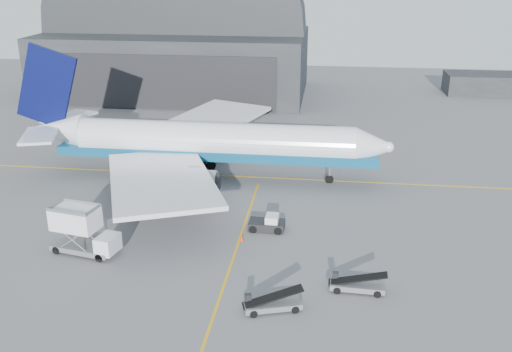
# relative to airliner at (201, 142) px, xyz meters

# --- Properties ---
(ground) EXTENTS (200.00, 200.00, 0.00)m
(ground) POSITION_rel_airliner_xyz_m (7.21, -19.24, -4.50)
(ground) COLOR #565659
(ground) RESTS_ON ground
(taxi_lines) EXTENTS (80.00, 42.12, 0.02)m
(taxi_lines) POSITION_rel_airliner_xyz_m (7.21, -6.58, -4.49)
(taxi_lines) COLOR gold
(taxi_lines) RESTS_ON ground
(hangar) EXTENTS (50.00, 28.30, 28.00)m
(hangar) POSITION_rel_airliner_xyz_m (-14.79, 45.70, 5.04)
(hangar) COLOR black
(hangar) RESTS_ON ground
(distant_bldg_a) EXTENTS (14.00, 8.00, 4.00)m
(distant_bldg_a) POSITION_rel_airliner_xyz_m (45.21, 52.76, -4.50)
(distant_bldg_a) COLOR black
(distant_bldg_a) RESTS_ON ground
(airliner) EXTENTS (45.86, 44.47, 16.10)m
(airliner) POSITION_rel_airliner_xyz_m (0.00, 0.00, 0.00)
(airliner) COLOR white
(airliner) RESTS_ON ground
(catering_truck) EXTENTS (6.59, 3.49, 4.31)m
(catering_truck) POSITION_rel_airliner_xyz_m (-6.48, -20.40, -2.32)
(catering_truck) COLOR slate
(catering_truck) RESTS_ON ground
(pushback_tug) EXTENTS (3.59, 2.16, 1.64)m
(pushback_tug) POSITION_rel_airliner_xyz_m (9.67, -13.54, -3.89)
(pushback_tug) COLOR black
(pushback_tug) RESTS_ON ground
(belt_loader_a) EXTENTS (4.77, 2.75, 1.79)m
(belt_loader_a) POSITION_rel_airliner_xyz_m (11.49, -27.30, -3.95)
(belt_loader_a) COLOR slate
(belt_loader_a) RESTS_ON ground
(belt_loader_b) EXTENTS (4.67, 1.77, 1.77)m
(belt_loader_b) POSITION_rel_airliner_xyz_m (18.00, -23.73, -3.96)
(belt_loader_b) COLOR slate
(belt_loader_b) RESTS_ON ground
(traffic_cone) EXTENTS (0.39, 0.39, 0.56)m
(traffic_cone) POSITION_rel_airliner_xyz_m (7.47, -16.29, -4.24)
(traffic_cone) COLOR red
(traffic_cone) RESTS_ON ground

